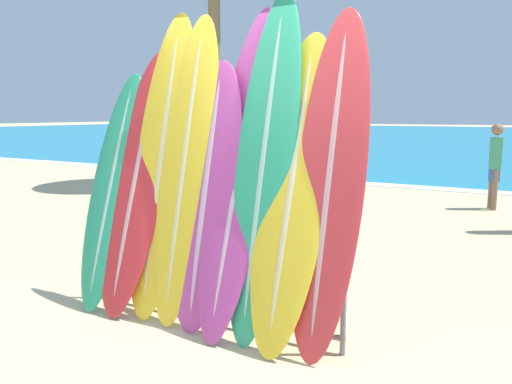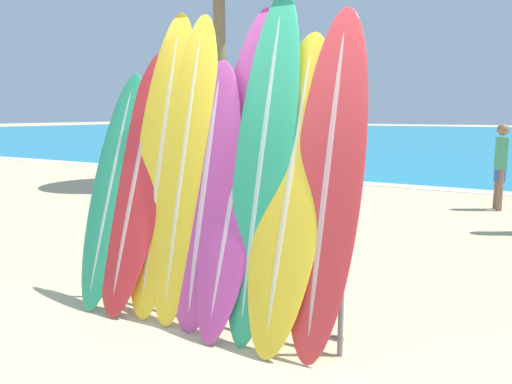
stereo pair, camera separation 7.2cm
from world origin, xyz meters
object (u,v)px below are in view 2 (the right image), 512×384
object	(u,v)px
surfboard_slot_2	(162,164)
surfboard_slot_3	(185,168)
surfboard_slot_6	(263,165)
surfboard_slot_5	(239,168)
surfboard_slot_0	(113,188)
surfboard_slot_4	(205,194)
surfboard_slot_1	(138,180)
person_mid_beach	(500,163)
surfboard_slot_7	(291,189)
surfboard_slot_8	(327,182)
surfboard_rack	(206,262)

from	to	relation	value
surfboard_slot_2	surfboard_slot_3	distance (m)	0.26
surfboard_slot_3	surfboard_slot_6	size ratio (longest dim) A/B	0.96
surfboard_slot_5	surfboard_slot_0	bearing A→B (deg)	-175.65
surfboard_slot_0	surfboard_slot_4	size ratio (longest dim) A/B	0.97
surfboard_slot_1	surfboard_slot_2	bearing A→B (deg)	7.17
surfboard_slot_6	person_mid_beach	world-z (taller)	surfboard_slot_6
surfboard_slot_4	surfboard_slot_7	size ratio (longest dim) A/B	0.92
surfboard_slot_1	surfboard_slot_5	bearing A→B (deg)	3.85
person_mid_beach	surfboard_slot_1	bearing A→B (deg)	136.82
surfboard_slot_6	surfboard_slot_2	bearing A→B (deg)	-179.64
surfboard_slot_2	surfboard_slot_8	bearing A→B (deg)	-0.41
surfboard_slot_2	person_mid_beach	distance (m)	6.82
surfboard_slot_0	surfboard_slot_2	distance (m)	0.57
surfboard_slot_4	surfboard_slot_8	size ratio (longest dim) A/B	0.87
surfboard_slot_7	surfboard_slot_8	bearing A→B (deg)	2.29
surfboard_rack	surfboard_slot_4	distance (m)	0.55
surfboard_slot_5	surfboard_slot_6	distance (m)	0.23
person_mid_beach	surfboard_rack	bearing A→B (deg)	142.76
surfboard_slot_0	surfboard_slot_2	bearing A→B (deg)	6.64
surfboard_slot_0	surfboard_slot_8	world-z (taller)	surfboard_slot_8
surfboard_slot_0	surfboard_slot_3	size ratio (longest dim) A/B	0.82
surfboard_slot_3	surfboard_slot_4	distance (m)	0.30
surfboard_slot_5	surfboard_slot_1	bearing A→B (deg)	-176.15
surfboard_slot_1	surfboard_slot_8	xyz separation A→B (m)	(1.74, 0.02, 0.09)
surfboard_slot_1	surfboard_slot_3	xyz separation A→B (m)	(0.50, 0.02, 0.13)
surfboard_slot_3	surfboard_slot_6	world-z (taller)	surfboard_slot_6
surfboard_rack	surfboard_slot_1	size ratio (longest dim) A/B	1.03
surfboard_rack	surfboard_slot_2	distance (m)	0.91
surfboard_rack	surfboard_slot_5	xyz separation A→B (m)	(0.25, 0.09, 0.77)
surfboard_slot_2	person_mid_beach	world-z (taller)	surfboard_slot_2
surfboard_slot_1	surfboard_slot_4	distance (m)	0.73
surfboard_slot_2	person_mid_beach	size ratio (longest dim) A/B	1.68
surfboard_slot_0	person_mid_beach	size ratio (longest dim) A/B	1.36
surfboard_slot_4	surfboard_slot_6	bearing A→B (deg)	7.26
surfboard_slot_3	person_mid_beach	world-z (taller)	surfboard_slot_3
surfboard_slot_2	surfboard_slot_4	distance (m)	0.53
surfboard_slot_8	surfboard_slot_4	bearing A→B (deg)	-177.44
surfboard_slot_2	surfboard_slot_7	distance (m)	1.22
surfboard_slot_5	surfboard_slot_6	world-z (taller)	surfboard_slot_6
surfboard_slot_2	surfboard_slot_3	world-z (taller)	surfboard_slot_2
surfboard_slot_5	surfboard_slot_2	bearing A→B (deg)	-177.25
surfboard_rack	surfboard_slot_1	bearing A→B (deg)	177.90
surfboard_slot_3	person_mid_beach	bearing A→B (deg)	73.79
surfboard_slot_2	surfboard_slot_3	size ratio (longest dim) A/B	1.01
surfboard_rack	surfboard_slot_3	size ratio (longest dim) A/B	0.93
surfboard_slot_0	surfboard_slot_3	bearing A→B (deg)	3.50
surfboard_slot_1	surfboard_slot_6	bearing A→B (deg)	1.74
surfboard_slot_2	surfboard_slot_3	bearing A→B (deg)	-2.90
surfboard_slot_5	person_mid_beach	distance (m)	6.59
surfboard_slot_4	surfboard_slot_5	world-z (taller)	surfboard_slot_5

